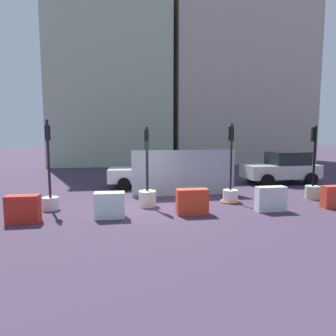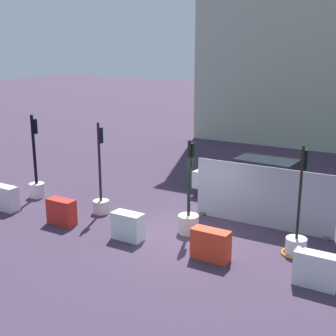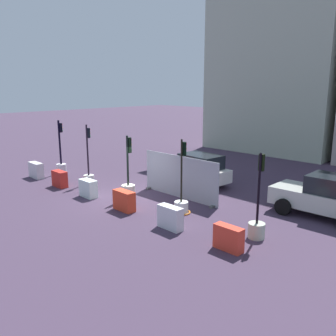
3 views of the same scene
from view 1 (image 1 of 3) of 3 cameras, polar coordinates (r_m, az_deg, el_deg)
name	(u,v)px [view 1 (image 1 of 3)]	position (r m, az deg, el deg)	size (l,w,h in m)	color
ground_plane	(150,207)	(11.30, -3.58, -7.63)	(120.00, 120.00, 0.00)	#3E2F44
traffic_light_1	(50,193)	(11.64, -21.94, -4.52)	(0.59, 0.59, 3.29)	silver
traffic_light_2	(147,191)	(11.36, -4.05, -4.52)	(0.67, 0.67, 3.04)	beige
traffic_light_3	(230,190)	(12.31, 12.03, -4.22)	(0.82, 0.82, 3.21)	silver
traffic_light_4	(313,185)	(14.07, 26.31, -3.04)	(0.61, 0.61, 3.12)	#AEB7A1
construction_barrier_1	(23,209)	(10.35, -26.34, -7.15)	(1.00, 0.46, 0.87)	red
construction_barrier_2	(110,205)	(9.98, -11.29, -7.10)	(0.99, 0.49, 0.86)	silver
construction_barrier_3	(192,202)	(10.28, 4.72, -6.52)	(1.10, 0.46, 0.89)	red
construction_barrier_4	(271,199)	(11.28, 19.33, -5.68)	(1.08, 0.41, 0.90)	silver
construction_barrier_5	(336,197)	(12.82, 29.81, -4.87)	(1.04, 0.39, 0.84)	red
car_white_van	(154,171)	(15.44, -2.72, -0.56)	(4.44, 2.26, 1.74)	silver
car_silver_hatchback	(282,168)	(17.72, 21.31, 0.01)	(4.18, 2.23, 1.80)	#B5B9AF
building_main_facade	(111,74)	(30.31, -11.03, 17.46)	(11.08, 9.35, 17.11)	#A6B19A
building_corner_block	(235,73)	(32.70, 12.94, 17.56)	(14.19, 8.75, 18.20)	#B1A399
site_fence_panel	(184,174)	(13.26, 3.18, -1.14)	(4.74, 0.50, 2.07)	#9399A6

